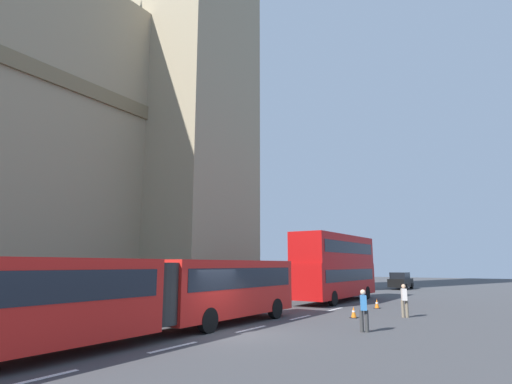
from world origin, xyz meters
name	(u,v)px	position (x,y,z in m)	size (l,w,h in m)	color
ground_plane	(231,334)	(0.00, 0.00, 0.00)	(160.00, 160.00, 0.00)	#424244
lane_centre_marking	(217,337)	(-0.86, 0.00, 0.01)	(25.20, 0.16, 0.01)	silver
articulated_bus	(149,290)	(-2.55, 1.99, 1.75)	(18.06, 2.54, 2.90)	red
double_decker_bus	(336,265)	(15.88, 2.00, 2.71)	(10.69, 2.54, 4.90)	#B20F0F
sedan_lead	(401,281)	(34.47, 1.90, 0.91)	(4.40, 1.86, 1.85)	black
traffic_cone_west	(354,312)	(7.39, -2.37, 0.28)	(0.36, 0.36, 0.58)	black
traffic_cone_middle	(377,304)	(12.65, -1.98, 0.28)	(0.36, 0.36, 0.58)	black
pedestrian_near_cones	(364,309)	(3.32, -4.30, 0.91)	(0.46, 0.38, 1.69)	#333333
pedestrian_by_kerb	(404,299)	(9.04, -4.55, 0.91)	(0.46, 0.38, 1.69)	#726651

